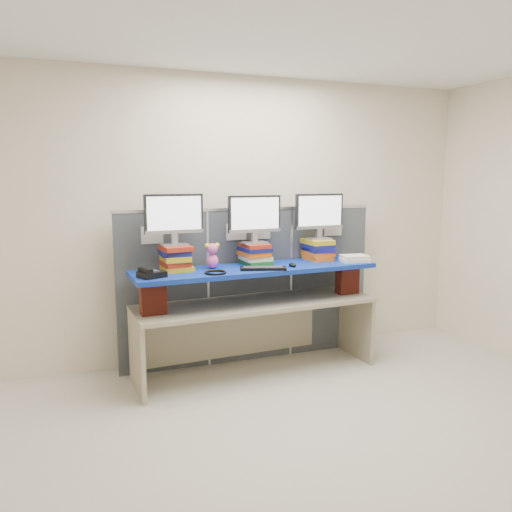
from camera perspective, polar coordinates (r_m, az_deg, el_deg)
name	(u,v)px	position (r m, az deg, el deg)	size (l,w,h in m)	color
room	(344,243)	(3.24, 10.04, 1.51)	(5.00, 4.00, 2.80)	#F4E5C9
cubicle_partition	(250,284)	(4.94, -0.68, -3.23)	(2.60, 0.06, 1.53)	#3D4348
desk	(256,316)	(4.65, 0.00, -6.88)	(2.27, 0.77, 0.68)	tan
brick_pier_left	(153,298)	(4.25, -11.70, -4.67)	(0.21, 0.11, 0.29)	maroon
brick_pier_right	(347,279)	(4.99, 10.39, -2.62)	(0.21, 0.11, 0.29)	maroon
blue_board	(256,269)	(4.55, 0.00, -1.50)	(2.25, 0.56, 0.04)	navy
book_stack_left	(175,258)	(4.41, -9.19, -0.22)	(0.27, 0.32, 0.22)	gold
book_stack_center	(255,254)	(4.65, -0.13, 0.22)	(0.27, 0.33, 0.20)	#1A6526
book_stack_right	(318,249)	(4.96, 7.07, 0.77)	(0.26, 0.32, 0.20)	orange
monitor_left	(174,216)	(4.37, -9.35, 4.48)	(0.51, 0.16, 0.45)	#929397
monitor_center	(255,216)	(4.61, -0.16, 4.55)	(0.51, 0.16, 0.45)	#929397
monitor_right	(319,214)	(4.92, 7.25, 4.83)	(0.51, 0.16, 0.45)	#929397
keyboard	(263,268)	(4.40, 0.83, -1.41)	(0.43, 0.25, 0.03)	black
mouse	(292,265)	(4.56, 4.18, -1.02)	(0.06, 0.11, 0.03)	black
desk_phone	(151,274)	(4.15, -11.91, -1.99)	(0.24, 0.23, 0.08)	black
headset	(215,272)	(4.24, -4.65, -1.88)	(0.19, 0.19, 0.02)	black
plush_toy	(212,255)	(4.47, -5.03, 0.06)	(0.13, 0.10, 0.23)	#DC539F
binder_stack	(354,258)	(4.92, 11.19, -0.28)	(0.28, 0.24, 0.06)	white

